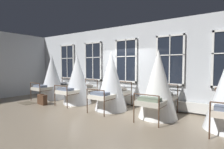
# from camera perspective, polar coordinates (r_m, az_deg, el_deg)

# --- Properties ---
(ground) EXTENTS (22.54, 22.54, 0.00)m
(ground) POSITION_cam_1_polar(r_m,az_deg,el_deg) (7.04, -0.96, -11.46)
(ground) COLOR gray
(back_wall_with_windows) EXTENTS (12.27, 0.10, 3.53)m
(back_wall_with_windows) POSITION_cam_1_polar(r_m,az_deg,el_deg) (7.98, 4.92, 3.04)
(back_wall_with_windows) COLOR silver
(back_wall_with_windows) RESTS_ON ground
(window_bank) EXTENTS (8.84, 0.10, 2.85)m
(window_bank) POSITION_cam_1_polar(r_m,az_deg,el_deg) (7.90, 4.46, -1.46)
(window_bank) COLOR black
(window_bank) RESTS_ON ground
(cot_first) EXTENTS (1.31, 1.96, 2.29)m
(cot_first) POSITION_cam_1_polar(r_m,az_deg,el_deg) (9.73, -18.81, -0.97)
(cot_first) COLOR #4C3323
(cot_first) RESTS_ON ground
(cot_second) EXTENTS (1.31, 1.95, 2.25)m
(cot_second) POSITION_cam_1_polar(r_m,az_deg,el_deg) (8.29, -11.13, -1.65)
(cot_second) COLOR #4C3323
(cot_second) RESTS_ON ground
(cot_third) EXTENTS (1.31, 1.95, 2.32)m
(cot_third) POSITION_cam_1_polar(r_m,az_deg,el_deg) (6.97, -0.29, -2.21)
(cot_third) COLOR #4C3323
(cot_third) RESTS_ON ground
(cot_fourth) EXTENTS (1.31, 1.95, 2.29)m
(cot_fourth) POSITION_cam_1_polar(r_m,az_deg,el_deg) (6.12, 14.67, -3.21)
(cot_fourth) COLOR #4C3323
(cot_fourth) RESTS_ON ground
(rug_first) EXTENTS (0.81, 0.57, 0.01)m
(rug_first) POSITION_cam_1_polar(r_m,az_deg,el_deg) (9.18, -25.79, -8.30)
(rug_first) COLOR brown
(rug_first) RESTS_ON ground
(suitcase_dark) EXTENTS (0.58, 0.28, 0.47)m
(suitcase_dark) POSITION_cam_1_polar(r_m,az_deg,el_deg) (8.56, -21.63, -7.53)
(suitcase_dark) COLOR #472D1E
(suitcase_dark) RESTS_ON ground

